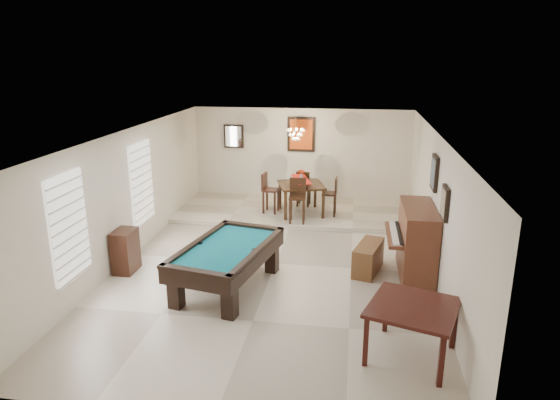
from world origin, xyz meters
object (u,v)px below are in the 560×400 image
(dining_chair_south, at_px, (297,201))
(square_table, at_px, (411,331))
(apothecary_chest, at_px, (125,251))
(dining_table, at_px, (301,196))
(flower_vase, at_px, (301,174))
(piano_bench, at_px, (368,258))
(dining_chair_west, at_px, (271,193))
(upright_piano, at_px, (408,241))
(chandelier, at_px, (296,130))
(dining_chair_east, at_px, (329,197))
(pool_table, at_px, (227,268))
(dining_chair_north, at_px, (304,188))

(dining_chair_south, bearing_deg, square_table, -70.22)
(apothecary_chest, height_order, dining_table, dining_table)
(dining_table, bearing_deg, dining_chair_south, -91.02)
(square_table, relative_size, dining_table, 1.04)
(dining_table, relative_size, flower_vase, 4.07)
(piano_bench, bearing_deg, dining_chair_west, 128.67)
(upright_piano, distance_m, chandelier, 4.43)
(dining_chair_east, xyz_separation_m, chandelier, (-0.89, 0.28, 1.60))
(flower_vase, relative_size, dining_chair_south, 0.25)
(pool_table, xyz_separation_m, dining_chair_north, (0.85, 4.84, 0.21))
(dining_chair_north, height_order, dining_chair_east, dining_chair_east)
(dining_chair_north, bearing_deg, dining_chair_east, 138.33)
(square_table, height_order, dining_chair_north, dining_chair_north)
(pool_table, bearing_deg, dining_chair_west, 100.45)
(apothecary_chest, bearing_deg, dining_chair_south, 45.72)
(dining_table, height_order, dining_chair_north, dining_chair_north)
(pool_table, bearing_deg, piano_bench, 35.59)
(piano_bench, height_order, dining_chair_north, dining_chair_north)
(flower_vase, bearing_deg, chandelier, 125.37)
(upright_piano, xyz_separation_m, flower_vase, (-2.35, 3.04, 0.48))
(square_table, height_order, chandelier, chandelier)
(pool_table, bearing_deg, dining_chair_east, 80.77)
(square_table, distance_m, apothecary_chest, 5.52)
(chandelier, bearing_deg, flower_vase, -54.63)
(apothecary_chest, distance_m, flower_vase, 4.81)
(apothecary_chest, bearing_deg, square_table, -21.96)
(pool_table, xyz_separation_m, dining_chair_west, (0.08, 4.11, 0.24))
(flower_vase, height_order, dining_chair_north, flower_vase)
(pool_table, height_order, piano_bench, pool_table)
(dining_chair_west, bearing_deg, dining_table, -79.94)
(dining_chair_north, relative_size, dining_chair_west, 0.94)
(square_table, bearing_deg, chandelier, 111.18)
(flower_vase, height_order, dining_chair_east, flower_vase)
(dining_chair_east, distance_m, chandelier, 1.85)
(square_table, xyz_separation_m, chandelier, (-2.34, 6.04, 1.81))
(flower_vase, bearing_deg, dining_chair_west, -177.90)
(square_table, xyz_separation_m, dining_chair_south, (-2.17, 5.09, 0.26))
(square_table, relative_size, piano_bench, 1.13)
(piano_bench, distance_m, dining_chair_north, 4.09)
(piano_bench, bearing_deg, dining_chair_east, 107.05)
(dining_chair_south, relative_size, dining_chair_east, 1.10)
(dining_table, xyz_separation_m, chandelier, (-0.18, 0.25, 1.64))
(square_table, bearing_deg, dining_chair_east, 104.11)
(upright_piano, xyz_separation_m, dining_chair_south, (-2.36, 2.34, -0.01))
(apothecary_chest, xyz_separation_m, dining_chair_north, (2.95, 4.43, 0.18))
(square_table, relative_size, apothecary_chest, 1.35)
(apothecary_chest, bearing_deg, flower_vase, 51.50)
(pool_table, distance_m, upright_piano, 3.40)
(piano_bench, relative_size, apothecary_chest, 1.20)
(dining_table, relative_size, dining_chair_east, 1.12)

